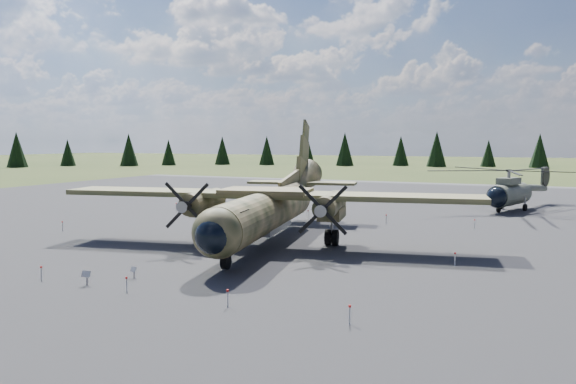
% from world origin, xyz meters
% --- Properties ---
extents(ground, '(500.00, 500.00, 0.00)m').
position_xyz_m(ground, '(0.00, 0.00, 0.00)').
color(ground, '#4B5325').
rests_on(ground, ground).
extents(apron, '(120.00, 120.00, 0.04)m').
position_xyz_m(apron, '(0.00, 10.00, 0.00)').
color(apron, '#58585C').
rests_on(apron, ground).
extents(transport_plane, '(31.87, 28.65, 10.51)m').
position_xyz_m(transport_plane, '(2.17, 2.96, 3.02)').
color(transport_plane, '#32371E').
rests_on(transport_plane, ground).
extents(helicopter_near, '(23.13, 23.28, 4.65)m').
position_xyz_m(helicopter_near, '(18.15, 31.20, 3.30)').
color(helicopter_near, gray).
rests_on(helicopter_near, ground).
extents(info_placard_left, '(0.53, 0.30, 0.79)m').
position_xyz_m(info_placard_left, '(-1.05, -13.14, 0.53)').
color(info_placard_left, gray).
rests_on(info_placard_left, ground).
extents(info_placard_right, '(0.44, 0.25, 0.65)m').
position_xyz_m(info_placard_right, '(0.25, -10.84, 0.44)').
color(info_placard_right, gray).
rests_on(info_placard_right, ground).
extents(barrier_fence, '(33.12, 29.62, 0.85)m').
position_xyz_m(barrier_fence, '(-0.46, -0.08, 0.51)').
color(barrier_fence, silver).
rests_on(barrier_fence, ground).
extents(treeline, '(299.34, 295.58, 10.81)m').
position_xyz_m(treeline, '(7.54, 6.02, 4.76)').
color(treeline, black).
rests_on(treeline, ground).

